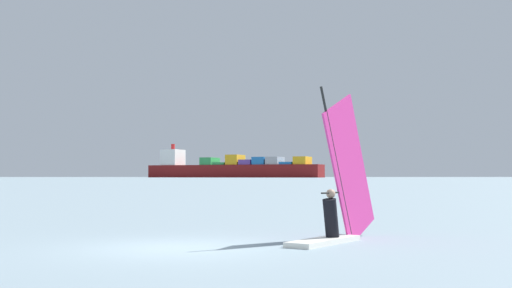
{
  "coord_description": "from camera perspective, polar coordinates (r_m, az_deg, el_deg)",
  "views": [
    {
      "loc": [
        4.79,
        -13.39,
        1.57
      ],
      "look_at": [
        -1.6,
        14.17,
        2.97
      ],
      "focal_mm": 45.39,
      "sensor_mm": 36.0,
      "label": 1
    }
  ],
  "objects": [
    {
      "name": "cargo_ship",
      "position": [
        666.99,
        -2.12,
        -2.14
      ],
      "size": [
        187.92,
        51.37,
        35.68
      ],
      "rotation": [
        0.0,
        0.0,
        6.15
      ],
      "color": "maroon",
      "rests_on": "ground_plane"
    },
    {
      "name": "windsurfer",
      "position": [
        15.72,
        7.22,
        -4.97
      ],
      "size": [
        1.79,
        3.84,
        3.83
      ],
      "rotation": [
        0.0,
        0.0,
        4.34
      ],
      "color": "white",
      "rests_on": "ground_plane"
    },
    {
      "name": "distant_headland",
      "position": [
        1143.88,
        -5.79,
        -1.74
      ],
      "size": [
        1017.41,
        488.63,
        45.99
      ],
      "primitive_type": "cube",
      "rotation": [
        0.0,
        0.0,
        0.27
      ],
      "color": "#4C564C",
      "rests_on": "ground_plane"
    },
    {
      "name": "ground_plane",
      "position": [
        14.31,
        -6.67,
        -9.1
      ],
      "size": [
        4000.0,
        4000.0,
        0.0
      ],
      "primitive_type": "plane",
      "color": "gray"
    }
  ]
}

